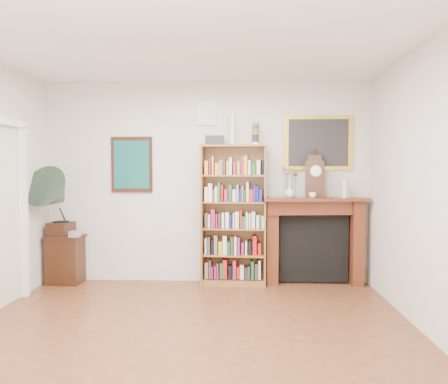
# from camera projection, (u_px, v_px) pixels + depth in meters

# --- Properties ---
(room) EXTENTS (4.51, 5.01, 2.81)m
(room) POSITION_uv_depth(u_px,v_px,m) (182.00, 192.00, 3.63)
(room) COLOR #522C19
(room) RESTS_ON ground
(door_casing) EXTENTS (0.08, 1.02, 2.17)m
(door_casing) POSITION_uv_depth(u_px,v_px,m) (2.00, 198.00, 4.92)
(door_casing) COLOR white
(door_casing) RESTS_ON left_wall
(teal_poster) EXTENTS (0.58, 0.04, 0.78)m
(teal_poster) POSITION_uv_depth(u_px,v_px,m) (132.00, 165.00, 6.13)
(teal_poster) COLOR black
(teal_poster) RESTS_ON back_wall
(small_picture) EXTENTS (0.26, 0.04, 0.30)m
(small_picture) POSITION_uv_depth(u_px,v_px,m) (206.00, 114.00, 6.05)
(small_picture) COLOR white
(small_picture) RESTS_ON back_wall
(gilt_painting) EXTENTS (0.95, 0.04, 0.75)m
(gilt_painting) POSITION_uv_depth(u_px,v_px,m) (318.00, 143.00, 6.01)
(gilt_painting) COLOR gold
(gilt_painting) RESTS_ON back_wall
(bookshelf) EXTENTS (0.90, 0.36, 2.20)m
(bookshelf) POSITION_uv_depth(u_px,v_px,m) (234.00, 207.00, 5.95)
(bookshelf) COLOR brown
(bookshelf) RESTS_ON floor
(side_cabinet) EXTENTS (0.51, 0.39, 0.67)m
(side_cabinet) POSITION_uv_depth(u_px,v_px,m) (65.00, 259.00, 6.06)
(side_cabinet) COLOR black
(side_cabinet) RESTS_ON floor
(fireplace) EXTENTS (1.44, 0.44, 1.20)m
(fireplace) POSITION_uv_depth(u_px,v_px,m) (314.00, 233.00, 5.99)
(fireplace) COLOR #4A2011
(fireplace) RESTS_ON floor
(gramophone) EXTENTS (0.69, 0.81, 0.96)m
(gramophone) POSITION_uv_depth(u_px,v_px,m) (55.00, 197.00, 5.87)
(gramophone) COLOR black
(gramophone) RESTS_ON side_cabinet
(cd_stack) EXTENTS (0.14, 0.14, 0.08)m
(cd_stack) POSITION_uv_depth(u_px,v_px,m) (75.00, 234.00, 5.89)
(cd_stack) COLOR #ADACB8
(cd_stack) RESTS_ON side_cabinet
(mantel_clock) EXTENTS (0.27, 0.19, 0.58)m
(mantel_clock) POSITION_uv_depth(u_px,v_px,m) (315.00, 177.00, 5.92)
(mantel_clock) COLOR black
(mantel_clock) RESTS_ON fireplace
(flower_vase) EXTENTS (0.16, 0.16, 0.16)m
(flower_vase) POSITION_uv_depth(u_px,v_px,m) (290.00, 192.00, 5.93)
(flower_vase) COLOR white
(flower_vase) RESTS_ON fireplace
(teacup) EXTENTS (0.13, 0.13, 0.08)m
(teacup) POSITION_uv_depth(u_px,v_px,m) (313.00, 195.00, 5.82)
(teacup) COLOR silver
(teacup) RESTS_ON fireplace
(bottle_left) EXTENTS (0.07, 0.07, 0.24)m
(bottle_left) POSITION_uv_depth(u_px,v_px,m) (345.00, 189.00, 5.88)
(bottle_left) COLOR silver
(bottle_left) RESTS_ON fireplace
(bottle_right) EXTENTS (0.06, 0.06, 0.20)m
(bottle_right) POSITION_uv_depth(u_px,v_px,m) (348.00, 190.00, 5.93)
(bottle_right) COLOR silver
(bottle_right) RESTS_ON fireplace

